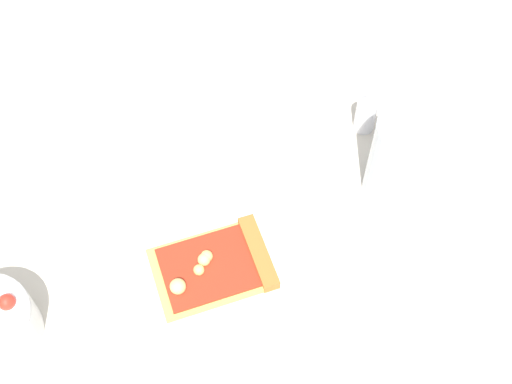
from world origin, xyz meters
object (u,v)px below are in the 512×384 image
object	(u,v)px
paper_napkin	(265,111)
pepper_shaker	(366,113)
plate	(219,293)
soda_glass	(400,163)
pizza_slice_main	(218,266)

from	to	relation	value
paper_napkin	pepper_shaker	size ratio (longest dim) A/B	2.13
paper_napkin	plate	bearing A→B (deg)	40.40
plate	soda_glass	distance (m)	0.27
pizza_slice_main	soda_glass	xyz separation A→B (m)	(-0.25, 0.04, 0.04)
plate	soda_glass	xyz separation A→B (m)	(-0.27, 0.02, 0.05)
pizza_slice_main	soda_glass	bearing A→B (deg)	170.13
soda_glass	pepper_shaker	size ratio (longest dim) A/B	2.08
pepper_shaker	soda_glass	bearing A→B (deg)	67.68
plate	paper_napkin	bearing A→B (deg)	-139.60
pepper_shaker	pizza_slice_main	bearing A→B (deg)	10.88
pepper_shaker	plate	bearing A→B (deg)	14.48
plate	paper_napkin	xyz separation A→B (m)	(-0.22, -0.19, -0.01)
pizza_slice_main	pepper_shaker	size ratio (longest dim) A/B	2.53
plate	paper_napkin	distance (m)	0.29
soda_glass	paper_napkin	size ratio (longest dim) A/B	0.98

